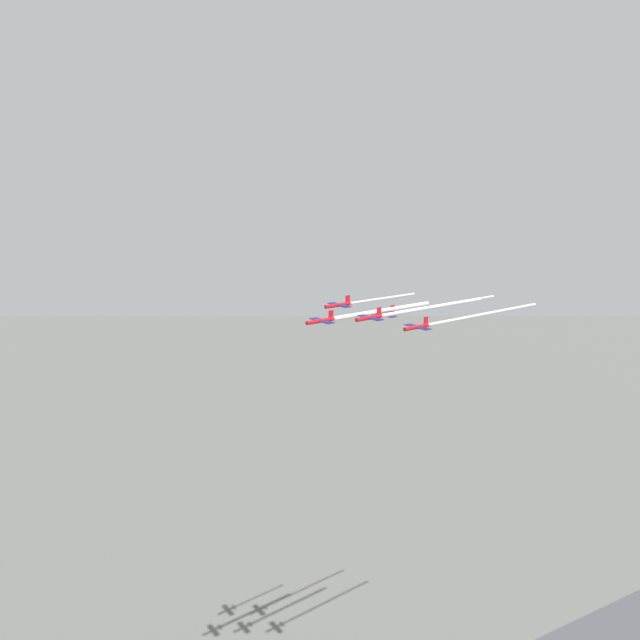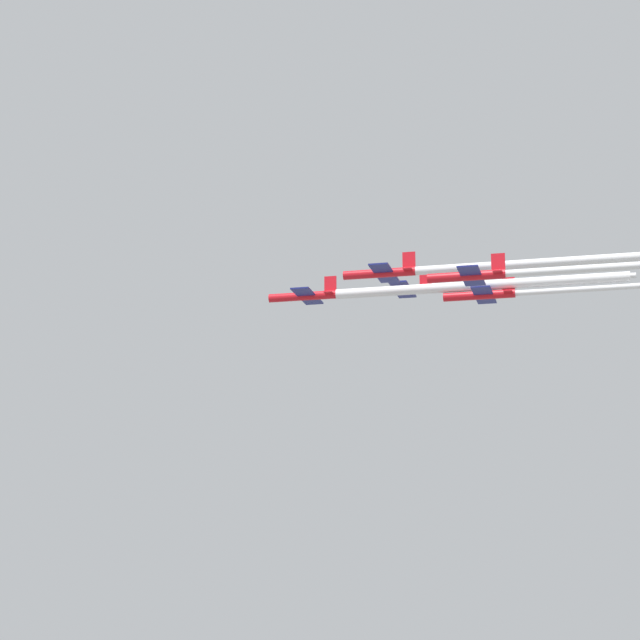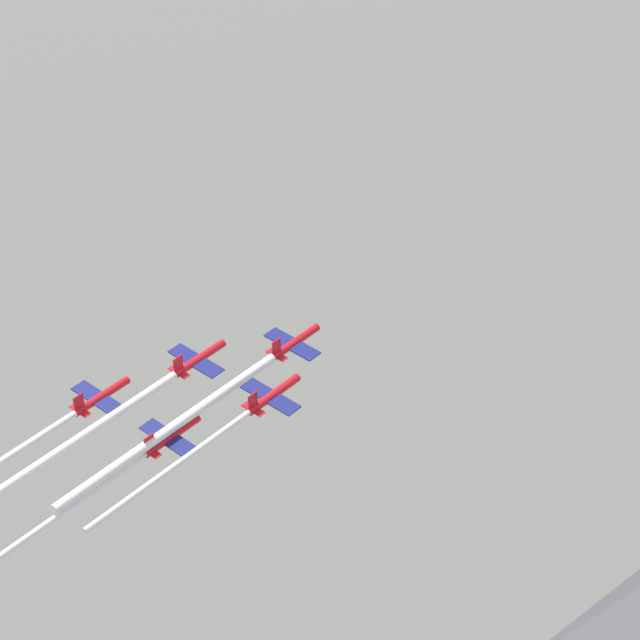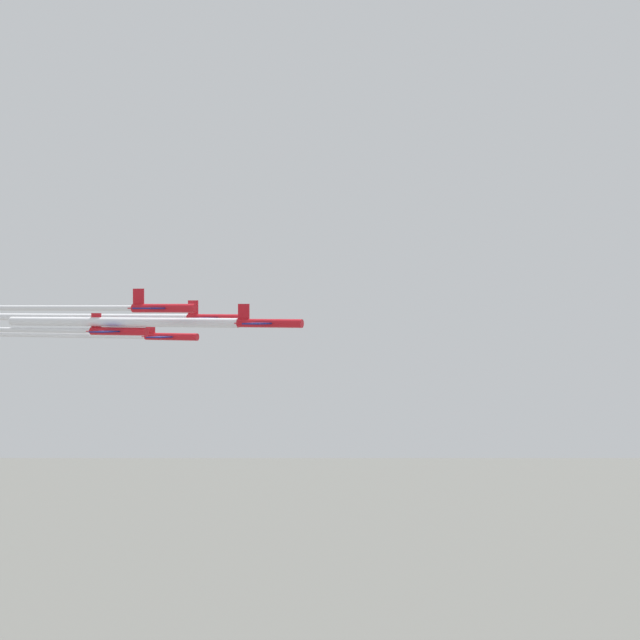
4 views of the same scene
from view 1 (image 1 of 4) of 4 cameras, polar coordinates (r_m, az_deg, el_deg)
The scene contains 10 objects.
jet_0 at distance 183.26m, azimuth 0.11°, elevation -0.06°, with size 9.88×9.55×3.31m.
jet_1 at distance 185.36m, azimuth 4.58°, elevation 0.22°, with size 9.88×9.55×3.31m.
jet_2 at distance 196.07m, azimuth 1.73°, elevation 1.39°, with size 9.88×9.55×3.31m.
jet_3 at distance 189.37m, azimuth 8.88°, elevation -0.62°, with size 9.88×9.55×3.31m.
jet_4 at distance 199.35m, azimuth 5.86°, elevation 0.49°, with size 9.88×9.55×3.31m.
smoke_trail_0 at distance 198.87m, azimuth 5.80°, elevation 0.86°, with size 39.74×10.16×1.38m.
smoke_trail_1 at distance 204.28m, azimuth 10.35°, elevation 1.19°, with size 44.94×11.13×1.17m.
smoke_trail_2 at distance 208.27m, azimuth 5.80°, elevation 1.97°, with size 28.30×7.03×0.76m.
smoke_trail_3 at distance 213.06m, azimuth 14.88°, elevation 0.55°, with size 53.70×12.86×0.92m.
smoke_trail_4 at distance 220.36m, azimuth 11.55°, elevation 1.44°, with size 49.43×11.77×0.78m.
Camera 1 is at (-121.96, -104.59, 208.45)m, focal length 35.00 mm.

